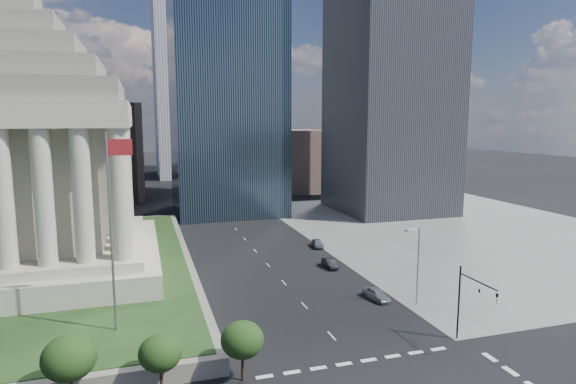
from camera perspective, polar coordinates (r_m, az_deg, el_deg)
name	(u,v)px	position (r m, az deg, el deg)	size (l,w,h in m)	color
ground	(217,208)	(128.87, -8.39, -1.94)	(500.00, 500.00, 0.00)	black
sidewalk_ne	(460,229)	(109.68, 19.73, -4.15)	(68.00, 90.00, 0.03)	slate
war_memorial	(23,132)	(74.96, -28.90, 6.21)	(34.00, 34.00, 39.00)	#A7A18C
flagpole	(112,222)	(50.45, -20.12, -3.31)	(2.52, 0.24, 20.00)	slate
midrise_glass	(226,92)	(122.41, -7.39, 11.65)	(26.00, 26.00, 60.00)	black
highrise_ne	(393,10)	(128.96, 12.30, 20.34)	(26.00, 28.00, 100.00)	black
building_filler_ne	(297,159)	(164.03, 1.04, 3.88)	(20.00, 30.00, 20.00)	brown
building_filler_nw	(102,151)	(156.06, -21.21, 4.56)	(24.00, 30.00, 28.00)	brown
traffic_signal_ne	(471,297)	(53.16, 20.83, -11.57)	(0.30, 5.74, 8.00)	black
street_lamp_north	(417,262)	(62.26, 15.03, -7.98)	(2.13, 0.22, 10.00)	slate
parked_sedan_near	(377,294)	(64.59, 10.46, -11.81)	(4.44, 1.79, 1.51)	gray
parked_sedan_mid	(330,263)	(76.97, 4.98, -8.41)	(1.46, 4.18, 1.38)	black
parked_sedan_far	(318,243)	(88.73, 3.53, -6.08)	(1.79, 4.44, 1.51)	slate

